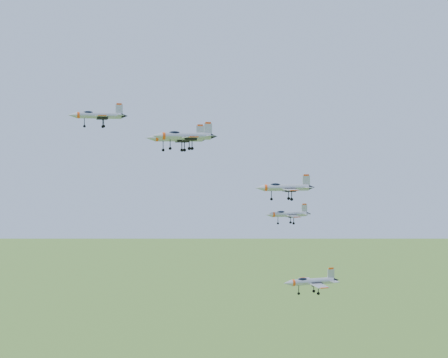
{
  "coord_description": "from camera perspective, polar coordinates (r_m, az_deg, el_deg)",
  "views": [
    {
      "loc": [
        6.09,
        -132.54,
        137.85
      ],
      "look_at": [
        2.4,
        -2.93,
        132.37
      ],
      "focal_mm": 50.0,
      "sensor_mm": 36.0,
      "label": 1
    }
  ],
  "objects": [
    {
      "name": "jet_trail",
      "position": [
        135.18,
        7.94,
        -9.26
      ],
      "size": [
        12.59,
        10.75,
        3.45
      ],
      "rotation": [
        0.0,
        0.0,
        0.32
      ],
      "color": "#9C9FA7"
    },
    {
      "name": "jet_right_high",
      "position": [
        114.15,
        -3.64,
        3.95
      ],
      "size": [
        12.01,
        10.26,
        3.29
      ],
      "rotation": [
        0.0,
        0.0,
        0.32
      ],
      "color": "#9C9FA7"
    },
    {
      "name": "jet_right_low",
      "position": [
        125.21,
        5.55,
        -0.77
      ],
      "size": [
        12.35,
        10.38,
        3.32
      ],
      "rotation": [
        0.0,
        0.0,
        0.2
      ],
      "color": "#9C9FA7"
    },
    {
      "name": "jet_lead",
      "position": [
        149.15,
        -11.5,
        5.73
      ],
      "size": [
        13.59,
        11.59,
        3.71
      ],
      "rotation": [
        0.0,
        0.0,
        0.31
      ],
      "color": "#9C9FA7"
    },
    {
      "name": "jet_left_low",
      "position": [
        135.36,
        5.86,
        -3.21
      ],
      "size": [
        10.3,
        8.75,
        2.8
      ],
      "rotation": [
        0.0,
        0.0,
        0.28
      ],
      "color": "#9C9FA7"
    },
    {
      "name": "jet_left_high",
      "position": [
        128.47,
        -4.32,
        3.77
      ],
      "size": [
        13.15,
        11.22,
        3.6
      ],
      "rotation": [
        0.0,
        0.0,
        0.31
      ],
      "color": "#9C9FA7"
    }
  ]
}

